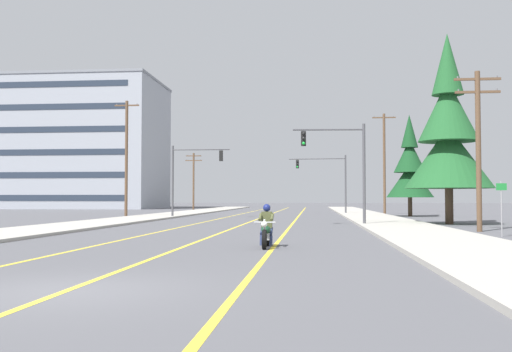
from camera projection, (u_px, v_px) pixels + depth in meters
ground_plane at (67, 291)px, 10.36m from camera, size 400.00×400.00×0.00m
lane_stripe_center at (267, 216)px, 55.11m from camera, size 0.16×100.00×0.01m
lane_stripe_left at (234, 216)px, 55.42m from camera, size 0.16×100.00×0.01m
lane_stripe_right at (299, 216)px, 54.81m from camera, size 0.16×100.00×0.01m
sidewalk_kerb_right at (371, 217)px, 49.23m from camera, size 4.40×110.00×0.14m
sidewalk_kerb_left at (157, 216)px, 51.04m from camera, size 4.40×110.00×0.14m
motorcycle_with_rider at (266, 230)px, 19.57m from camera, size 0.70×2.19×1.46m
traffic_signal_near_right at (344, 159)px, 35.26m from camera, size 4.40×0.58×6.20m
traffic_signal_near_left at (189, 170)px, 49.88m from camera, size 5.05×0.39×6.20m
traffic_signal_mid_right at (329, 175)px, 61.20m from camera, size 6.03×0.53×6.20m
utility_pole_right_near at (478, 144)px, 28.90m from camera, size 2.28×0.26×8.03m
utility_pole_left_near at (126, 156)px, 50.85m from camera, size 2.19×0.26×10.23m
utility_pole_right_far at (384, 162)px, 59.62m from camera, size 2.39×0.26×10.39m
utility_pole_left_far at (194, 179)px, 81.66m from camera, size 2.39×0.26×8.04m
conifer_tree_right_verge_near at (448, 136)px, 37.30m from camera, size 5.61×5.61×12.36m
conifer_tree_right_verge_far at (410, 169)px, 53.26m from camera, size 4.27×4.27×9.39m
apartment_building_far_left_block at (79, 145)px, 96.52m from camera, size 27.08×18.06×21.14m
street_sign at (502, 202)px, 24.85m from camera, size 0.44×0.06×2.40m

